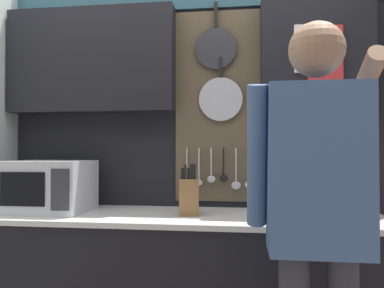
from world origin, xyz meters
name	(u,v)px	position (x,y,z in m)	size (l,w,h in m)	color
back_wall_unit	(181,109)	(-0.02, 0.28, 1.55)	(2.95, 0.23, 2.55)	black
microwave	(49,186)	(-0.79, -0.01, 1.05)	(0.49, 0.38, 0.31)	silver
knife_block	(189,196)	(0.08, -0.01, 1.01)	(0.13, 0.16, 0.29)	brown
utensil_crock	(288,201)	(0.64, -0.01, 0.99)	(0.12, 0.12, 0.35)	white
person	(317,203)	(0.67, -0.64, 1.07)	(0.54, 0.64, 1.77)	#383842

